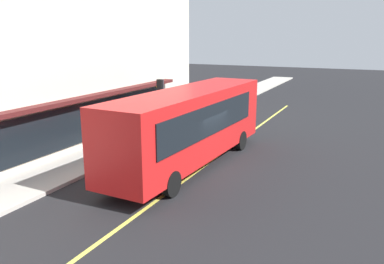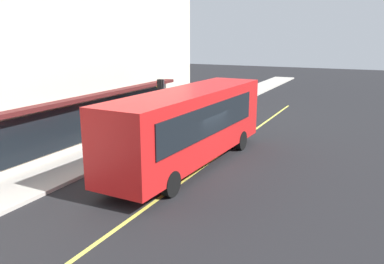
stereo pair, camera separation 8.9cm
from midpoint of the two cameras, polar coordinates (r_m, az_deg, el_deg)
ground at (r=18.03m, az=1.60°, el=-5.18°), size 120.00×120.00×0.00m
sidewalk at (r=20.66m, az=-12.05°, el=-2.77°), size 80.00×2.67×0.15m
lane_centre_stripe at (r=18.03m, az=1.60°, el=-5.16°), size 36.00×0.16×0.01m
bus at (r=17.86m, az=-0.12°, el=1.26°), size 11.24×3.04×3.50m
traffic_light at (r=23.51m, az=-4.36°, el=5.64°), size 0.30×0.52×3.20m
car_navy at (r=27.68m, az=4.28°, el=3.12°), size 4.35×1.95×1.52m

